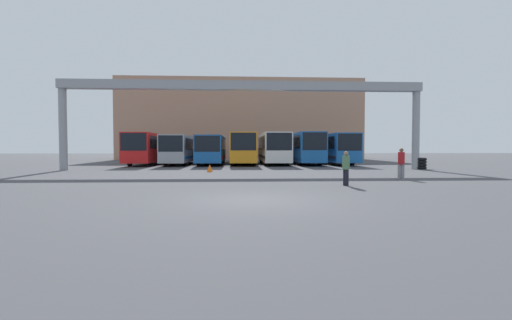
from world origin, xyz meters
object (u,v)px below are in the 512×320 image
object	(u,v)px
tire_stack	(420,163)
bus_slot_4	(273,147)
bus_slot_0	(149,147)
bus_slot_2	(212,148)
bus_slot_6	(333,147)
pedestrian_near_center	(346,167)
pedestrian_mid_left	(401,163)
bus_slot_1	(181,148)
bus_slot_5	(303,147)
traffic_cone	(210,168)
bus_slot_3	(243,147)

from	to	relation	value
tire_stack	bus_slot_4	bearing A→B (deg)	140.63
bus_slot_0	bus_slot_2	bearing A→B (deg)	1.86
bus_slot_6	pedestrian_near_center	bearing A→B (deg)	-104.19
tire_stack	pedestrian_mid_left	bearing A→B (deg)	-124.05
bus_slot_1	bus_slot_5	xyz separation A→B (m)	(13.33, -0.02, 0.17)
bus_slot_0	traffic_cone	distance (m)	13.97
traffic_cone	bus_slot_2	bearing A→B (deg)	93.53
bus_slot_0	tire_stack	size ratio (longest dim) A/B	10.69
bus_slot_4	pedestrian_mid_left	xyz separation A→B (m)	(5.53, -17.95, -0.96)
pedestrian_near_center	bus_slot_0	bearing A→B (deg)	20.29
pedestrian_mid_left	tire_stack	xyz separation A→B (m)	(5.83, 8.63, -0.46)
bus_slot_4	pedestrian_near_center	world-z (taller)	bus_slot_4
bus_slot_6	tire_stack	bearing A→B (deg)	-63.67
bus_slot_6	pedestrian_near_center	xyz separation A→B (m)	(-5.41, -21.41, -1.00)
bus_slot_0	bus_slot_4	size ratio (longest dim) A/B	1.01
bus_slot_0	bus_slot_6	xyz separation A→B (m)	(19.99, 0.11, -0.01)
bus_slot_5	traffic_cone	xyz separation A→B (m)	(-9.26, -12.25, -1.64)
bus_slot_5	pedestrian_near_center	world-z (taller)	bus_slot_5
bus_slot_5	bus_slot_6	world-z (taller)	bus_slot_5
bus_slot_5	traffic_cone	distance (m)	15.44
bus_slot_2	bus_slot_6	distance (m)	13.33
bus_slot_4	tire_stack	size ratio (longest dim) A/B	10.57
bus_slot_1	bus_slot_4	distance (m)	10.01
pedestrian_mid_left	bus_slot_5	bearing A→B (deg)	-54.81
bus_slot_3	bus_slot_5	size ratio (longest dim) A/B	1.01
bus_slot_5	bus_slot_6	bearing A→B (deg)	-6.77
bus_slot_1	bus_slot_4	size ratio (longest dim) A/B	1.11
bus_slot_2	tire_stack	world-z (taller)	bus_slot_2
pedestrian_mid_left	pedestrian_near_center	size ratio (longest dim) A/B	1.09
bus_slot_3	tire_stack	xyz separation A→B (m)	(14.69, -9.96, -1.41)
bus_slot_0	bus_slot_5	world-z (taller)	bus_slot_5
bus_slot_5	traffic_cone	size ratio (longest dim) A/B	21.89
bus_slot_1	traffic_cone	distance (m)	13.01
bus_slot_2	bus_slot_3	xyz separation A→B (m)	(3.33, 0.35, 0.16)
bus_slot_4	pedestrian_mid_left	bearing A→B (deg)	-72.87
traffic_cone	tire_stack	bearing A→B (deg)	7.77
bus_slot_6	pedestrian_mid_left	world-z (taller)	bus_slot_6
bus_slot_1	pedestrian_mid_left	xyz separation A→B (m)	(15.53, -18.53, -0.81)
traffic_cone	tire_stack	distance (m)	17.45
pedestrian_near_center	tire_stack	world-z (taller)	pedestrian_near_center
pedestrian_mid_left	tire_stack	bearing A→B (deg)	-95.63
bus_slot_5	tire_stack	size ratio (longest dim) A/B	11.65
bus_slot_5	bus_slot_2	bearing A→B (deg)	-178.37
pedestrian_mid_left	pedestrian_near_center	world-z (taller)	pedestrian_mid_left
bus_slot_2	tire_stack	size ratio (longest dim) A/B	11.10
bus_slot_4	pedestrian_mid_left	world-z (taller)	bus_slot_4
bus_slot_6	pedestrian_mid_left	distance (m)	18.18
bus_slot_2	bus_slot_4	size ratio (longest dim) A/B	1.05
bus_slot_6	bus_slot_5	bearing A→B (deg)	173.23
pedestrian_near_center	traffic_cone	bearing A→B (deg)	22.81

